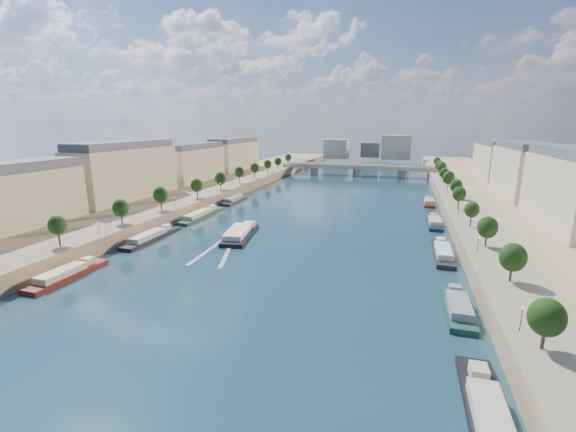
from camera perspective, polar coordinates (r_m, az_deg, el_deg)
The scene contains 17 objects.
ground at distance 166.60m, azimuth 4.92°, elevation 0.49°, with size 700.00×700.00×0.00m, color #0C2935.
quay_left at distance 193.68m, azimuth -16.41°, elevation 2.58°, with size 44.00×520.00×5.00m, color #9E8460.
quay_right at distance 167.34m, azimuth 29.82°, elevation -0.35°, with size 44.00×520.00×5.00m, color #9E8460.
pave_left at distance 185.51m, azimuth -12.56°, elevation 3.14°, with size 14.00×520.00×0.10m, color gray.
pave_right at distance 163.97m, azimuth 24.83°, elevation 0.87°, with size 14.00×520.00×0.10m, color gray.
trees_left at distance 185.41m, azimuth -11.81°, elevation 4.88°, with size 4.80×268.80×8.26m.
trees_right at distance 172.49m, azimuth 23.92°, elevation 3.37°, with size 4.80×268.80×8.26m.
lamps_left at distance 174.29m, azimuth -12.91°, elevation 3.39°, with size 0.36×200.36×4.28m.
lamps_right at distance 167.74m, azimuth 23.18°, elevation 2.24°, with size 0.36×200.36×4.28m.
buildings_left at distance 208.78m, azimuth -17.89°, elevation 7.11°, with size 16.00×226.00×23.20m.
buildings_right at distance 179.90m, azimuth 33.56°, elevation 4.58°, with size 16.00×226.00×23.20m.
skyline at distance 380.32m, azimuth 12.43°, elevation 9.78°, with size 79.00×42.00×22.00m.
bridge at distance 289.56m, azimuth 10.20°, elevation 6.90°, with size 112.00×12.00×8.15m.
tour_barge at distance 132.13m, azimuth -7.14°, elevation -2.60°, with size 12.01×27.37×3.69m.
wake at distance 118.11m, azimuth -10.38°, elevation -5.17°, with size 12.03×26.03×0.04m.
moored_barges_left at distance 135.46m, azimuth -19.48°, elevation -2.94°, with size 5.00×155.11×3.60m.
moored_barges_right at distance 119.59m, azimuth 22.01°, elevation -5.32°, with size 5.00×165.83×3.60m.
Camera 1 is at (33.01, -58.95, 37.42)m, focal length 24.00 mm.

